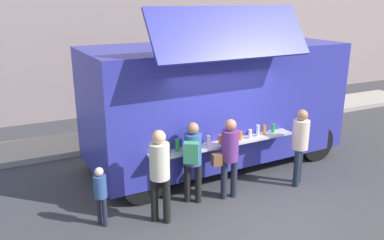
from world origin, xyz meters
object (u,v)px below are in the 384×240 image
object	(u,v)px
trash_bin	(275,105)
customer_extra_browsing	(300,141)
customer_rear_waiting	(160,168)
food_truck_main	(215,100)
child_near_queue	(100,191)
customer_front_ordering	(229,152)
customer_mid_with_backpack	(193,155)

from	to	relation	value
trash_bin	customer_extra_browsing	bearing A→B (deg)	-121.62
trash_bin	customer_rear_waiting	xyz separation A→B (m)	(-5.82, -4.30, 0.57)
food_truck_main	trash_bin	world-z (taller)	food_truck_main
child_near_queue	customer_front_ordering	bearing A→B (deg)	-29.83
customer_rear_waiting	customer_mid_with_backpack	bearing A→B (deg)	-26.35
food_truck_main	customer_extra_browsing	xyz separation A→B (m)	(1.02, -1.88, -0.57)
food_truck_main	customer_rear_waiting	bearing A→B (deg)	-140.41
customer_front_ordering	trash_bin	bearing A→B (deg)	-40.11
customer_mid_with_backpack	child_near_queue	size ratio (longest dim) A/B	1.49
trash_bin	customer_mid_with_backpack	xyz separation A→B (m)	(-5.00, -3.93, 0.54)
trash_bin	customer_mid_with_backpack	distance (m)	6.38
food_truck_main	customer_front_ordering	size ratio (longest dim) A/B	3.65
customer_front_ordering	child_near_queue	bearing A→B (deg)	93.71
customer_rear_waiting	child_near_queue	size ratio (longest dim) A/B	1.57
customer_mid_with_backpack	child_near_queue	world-z (taller)	customer_mid_with_backpack
child_near_queue	food_truck_main	bearing A→B (deg)	-0.34
customer_rear_waiting	customer_extra_browsing	xyz separation A→B (m)	(3.24, 0.11, -0.04)
customer_mid_with_backpack	child_near_queue	bearing A→B (deg)	123.28
customer_rear_waiting	customer_front_ordering	bearing A→B (deg)	-41.64
customer_front_ordering	customer_mid_with_backpack	bearing A→B (deg)	86.52
customer_rear_waiting	customer_extra_browsing	bearing A→B (deg)	-48.56
customer_front_ordering	customer_mid_with_backpack	distance (m)	0.75
food_truck_main	customer_mid_with_backpack	size ratio (longest dim) A/B	3.67
customer_front_ordering	child_near_queue	xyz separation A→B (m)	(-2.54, 0.11, -0.32)
customer_rear_waiting	child_near_queue	distance (m)	1.11
customer_rear_waiting	child_near_queue	world-z (taller)	customer_rear_waiting
trash_bin	customer_rear_waiting	world-z (taller)	customer_rear_waiting
trash_bin	customer_front_ordering	distance (m)	5.91
customer_front_ordering	customer_rear_waiting	size ratio (longest dim) A/B	0.95
customer_mid_with_backpack	customer_front_ordering	bearing A→B (deg)	-66.89
customer_extra_browsing	food_truck_main	bearing A→B (deg)	-8.24
customer_front_ordering	customer_rear_waiting	distance (m)	1.58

